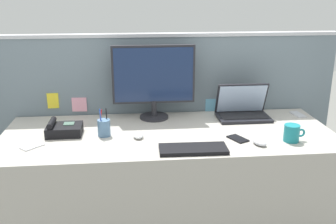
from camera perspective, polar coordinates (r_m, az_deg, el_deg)
name	(u,v)px	position (r m, az deg, el deg)	size (l,w,h in m)	color
desk	(169,184)	(2.63, 0.11, -10.49)	(2.09, 0.82, 0.73)	#ADA89E
cubicle_divider	(163,121)	(2.92, -0.78, -1.32)	(2.54, 0.08, 1.30)	slate
desktop_monitor	(154,78)	(2.68, -2.11, 4.96)	(0.57, 0.20, 0.51)	#232328
laptop	(242,109)	(2.78, 10.80, 0.47)	(0.36, 0.23, 0.24)	black
desk_phone	(63,129)	(2.51, -14.99, -2.44)	(0.21, 0.17, 0.10)	black
keyboard_main	(193,149)	(2.20, 3.69, -5.41)	(0.38, 0.15, 0.02)	black
computer_mouse_right_hand	(260,142)	(2.34, 13.20, -4.33)	(0.06, 0.10, 0.03)	#B2B5BC
computer_mouse_left_hand	(138,135)	(2.39, -4.36, -3.40)	(0.06, 0.10, 0.03)	silver
pen_cup	(104,128)	(2.43, -9.32, -2.26)	(0.08, 0.08, 0.18)	#4C7093
cell_phone_black_slab	(238,139)	(2.40, 10.13, -3.85)	(0.07, 0.13, 0.01)	black
cell_phone_white_slab	(32,146)	(2.39, -19.19, -4.73)	(0.07, 0.12, 0.01)	silver
cell_phone_silver_slab	(298,114)	(2.95, 18.40, -0.34)	(0.06, 0.14, 0.01)	#B7BAC1
coffee_mug	(292,133)	(2.43, 17.61, -2.95)	(0.13, 0.09, 0.10)	#197A84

